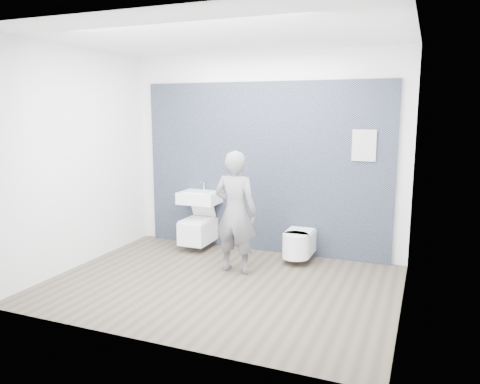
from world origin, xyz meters
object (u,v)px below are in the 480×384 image
at_px(toilet_rounded, 298,244).
at_px(washbasin, 199,197).
at_px(visitor, 236,212).
at_px(toilet_square, 198,229).

bearing_deg(toilet_rounded, washbasin, 176.44).
xyz_separation_m(washbasin, toilet_rounded, (1.51, -0.09, -0.51)).
distance_m(washbasin, toilet_rounded, 1.60).
xyz_separation_m(washbasin, visitor, (0.88, -0.76, 0.01)).
distance_m(washbasin, visitor, 1.17).
bearing_deg(visitor, washbasin, -38.23).
bearing_deg(toilet_square, washbasin, 90.00).
height_order(toilet_rounded, visitor, visitor).
bearing_deg(washbasin, toilet_square, -90.00).
relative_size(toilet_square, toilet_rounded, 1.20).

